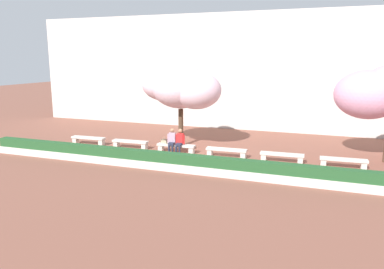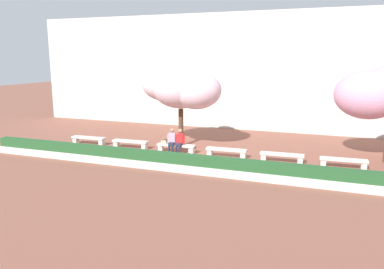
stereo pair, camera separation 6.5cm
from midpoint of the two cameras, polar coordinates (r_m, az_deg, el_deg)
ground_plane at (r=19.37m, az=1.41°, el=-3.12°), size 100.00×100.00×0.00m
building_facade at (r=28.00m, az=7.93°, el=9.55°), size 31.53×4.00×7.95m
stone_bench_west_end at (r=22.42m, az=-15.40°, el=-0.70°), size 2.07×0.51×0.45m
stone_bench_near_west at (r=20.96m, az=-9.28°, el=-1.27°), size 2.07×0.51×0.45m
stone_bench_center at (r=19.77m, az=-2.35°, el=-1.90°), size 2.07×0.51×0.45m
stone_bench_near_east at (r=18.91m, az=5.35°, el=-2.57°), size 2.07×0.51×0.45m
stone_bench_east_end at (r=18.43m, az=13.63°, el=-3.23°), size 2.07×0.51×0.45m
stone_bench_far_east at (r=18.34m, az=22.17°, el=-3.84°), size 2.07×0.51×0.45m
person_seated_left at (r=19.72m, az=-2.99°, el=-0.79°), size 0.50×0.73×1.29m
person_seated_right at (r=19.55m, az=-1.79°, el=-0.89°), size 0.51×0.69×1.29m
handbag at (r=19.95m, az=-4.18°, el=-1.01°), size 0.30×0.15×0.34m
cherry_tree_main at (r=20.68m, az=-1.63°, el=7.28°), size 4.66×3.29×4.58m
planter_hedge_foreground at (r=16.55m, az=-1.98°, el=-4.32°), size 20.19×0.50×0.80m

